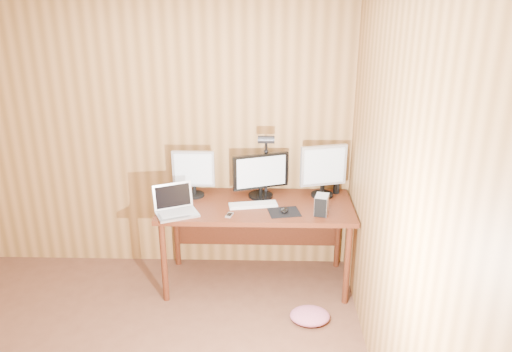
{
  "coord_description": "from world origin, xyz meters",
  "views": [
    {
      "loc": [
        1.03,
        -2.17,
        2.43
      ],
      "look_at": [
        0.93,
        1.58,
        1.02
      ],
      "focal_mm": 35.0,
      "sensor_mm": 36.0,
      "label": 1
    }
  ],
  "objects_px": {
    "monitor_right": "(323,169)",
    "desk": "(256,214)",
    "phone": "(229,215)",
    "speaker": "(337,186)",
    "keyboard": "(253,205)",
    "desk_lamp": "(266,156)",
    "monitor_center": "(261,175)",
    "laptop": "(175,206)",
    "monitor_left": "(194,172)",
    "hard_drive": "(322,205)",
    "mouse": "(284,210)"
  },
  "relations": [
    {
      "from": "mouse",
      "to": "desk_lamp",
      "type": "relative_size",
      "value": 0.17
    },
    {
      "from": "desk",
      "to": "phone",
      "type": "bearing_deg",
      "value": -124.26
    },
    {
      "from": "monitor_right",
      "to": "speaker",
      "type": "relative_size",
      "value": 3.44
    },
    {
      "from": "monitor_right",
      "to": "laptop",
      "type": "bearing_deg",
      "value": -177.49
    },
    {
      "from": "monitor_left",
      "to": "mouse",
      "type": "distance_m",
      "value": 0.85
    },
    {
      "from": "monitor_left",
      "to": "hard_drive",
      "type": "height_order",
      "value": "monitor_left"
    },
    {
      "from": "monitor_center",
      "to": "desk_lamp",
      "type": "bearing_deg",
      "value": -9.73
    },
    {
      "from": "monitor_left",
      "to": "speaker",
      "type": "height_order",
      "value": "monitor_left"
    },
    {
      "from": "laptop",
      "to": "desk_lamp",
      "type": "bearing_deg",
      "value": 1.34
    },
    {
      "from": "mouse",
      "to": "phone",
      "type": "distance_m",
      "value": 0.44
    },
    {
      "from": "desk",
      "to": "monitor_right",
      "type": "bearing_deg",
      "value": 12.13
    },
    {
      "from": "keyboard",
      "to": "hard_drive",
      "type": "bearing_deg",
      "value": -24.88
    },
    {
      "from": "monitor_right",
      "to": "desk",
      "type": "bearing_deg",
      "value": 177.28
    },
    {
      "from": "keyboard",
      "to": "monitor_left",
      "type": "bearing_deg",
      "value": 148.81
    },
    {
      "from": "speaker",
      "to": "desk_lamp",
      "type": "xyz_separation_m",
      "value": [
        -0.62,
        -0.09,
        0.3
      ]
    },
    {
      "from": "phone",
      "to": "desk_lamp",
      "type": "height_order",
      "value": "desk_lamp"
    },
    {
      "from": "monitor_left",
      "to": "monitor_center",
      "type": "bearing_deg",
      "value": 0.48
    },
    {
      "from": "monitor_left",
      "to": "desk_lamp",
      "type": "distance_m",
      "value": 0.63
    },
    {
      "from": "desk",
      "to": "monitor_left",
      "type": "xyz_separation_m",
      "value": [
        -0.54,
        0.09,
        0.34
      ]
    },
    {
      "from": "keyboard",
      "to": "desk_lamp",
      "type": "height_order",
      "value": "desk_lamp"
    },
    {
      "from": "phone",
      "to": "monitor_left",
      "type": "bearing_deg",
      "value": 145.24
    },
    {
      "from": "laptop",
      "to": "mouse",
      "type": "relative_size",
      "value": 3.78
    },
    {
      "from": "monitor_right",
      "to": "desk_lamp",
      "type": "xyz_separation_m",
      "value": [
        -0.49,
        -0.02,
        0.12
      ]
    },
    {
      "from": "monitor_left",
      "to": "phone",
      "type": "xyz_separation_m",
      "value": [
        0.33,
        -0.39,
        -0.21
      ]
    },
    {
      "from": "phone",
      "to": "desk_lamp",
      "type": "relative_size",
      "value": 0.16
    },
    {
      "from": "monitor_center",
      "to": "speaker",
      "type": "distance_m",
      "value": 0.68
    },
    {
      "from": "monitor_right",
      "to": "speaker",
      "type": "xyz_separation_m",
      "value": [
        0.13,
        0.06,
        -0.18
      ]
    },
    {
      "from": "monitor_left",
      "to": "phone",
      "type": "relative_size",
      "value": 4.13
    },
    {
      "from": "desk",
      "to": "monitor_left",
      "type": "relative_size",
      "value": 3.94
    },
    {
      "from": "monitor_left",
      "to": "keyboard",
      "type": "height_order",
      "value": "monitor_left"
    },
    {
      "from": "monitor_center",
      "to": "hard_drive",
      "type": "relative_size",
      "value": 2.9
    },
    {
      "from": "hard_drive",
      "to": "mouse",
      "type": "bearing_deg",
      "value": -169.85
    },
    {
      "from": "laptop",
      "to": "speaker",
      "type": "xyz_separation_m",
      "value": [
        1.34,
        0.44,
        0.01
      ]
    },
    {
      "from": "desk",
      "to": "speaker",
      "type": "relative_size",
      "value": 12.12
    },
    {
      "from": "keyboard",
      "to": "mouse",
      "type": "relative_size",
      "value": 4.0
    },
    {
      "from": "desk",
      "to": "keyboard",
      "type": "relative_size",
      "value": 3.88
    },
    {
      "from": "hard_drive",
      "to": "phone",
      "type": "relative_size",
      "value": 1.65
    },
    {
      "from": "speaker",
      "to": "laptop",
      "type": "bearing_deg",
      "value": -161.7
    },
    {
      "from": "mouse",
      "to": "laptop",
      "type": "bearing_deg",
      "value": 170.57
    },
    {
      "from": "laptop",
      "to": "phone",
      "type": "distance_m",
      "value": 0.44
    },
    {
      "from": "keyboard",
      "to": "phone",
      "type": "distance_m",
      "value": 0.27
    },
    {
      "from": "desk",
      "to": "phone",
      "type": "height_order",
      "value": "phone"
    },
    {
      "from": "mouse",
      "to": "monitor_center",
      "type": "bearing_deg",
      "value": 110.07
    },
    {
      "from": "desk_lamp",
      "to": "phone",
      "type": "bearing_deg",
      "value": -135.11
    },
    {
      "from": "monitor_right",
      "to": "laptop",
      "type": "height_order",
      "value": "monitor_right"
    },
    {
      "from": "phone",
      "to": "desk_lamp",
      "type": "xyz_separation_m",
      "value": [
        0.28,
        0.4,
        0.36
      ]
    },
    {
      "from": "mouse",
      "to": "speaker",
      "type": "xyz_separation_m",
      "value": [
        0.47,
        0.42,
        0.04
      ]
    },
    {
      "from": "phone",
      "to": "speaker",
      "type": "xyz_separation_m",
      "value": [
        0.9,
        0.49,
        0.06
      ]
    },
    {
      "from": "keyboard",
      "to": "phone",
      "type": "relative_size",
      "value": 4.2
    },
    {
      "from": "keyboard",
      "to": "monitor_right",
      "type": "bearing_deg",
      "value": 10.74
    }
  ]
}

